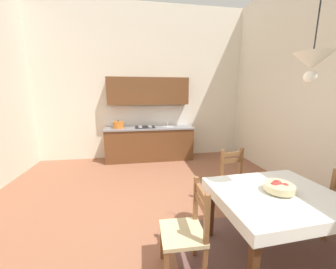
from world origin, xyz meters
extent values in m
cube|color=#935B42|center=(0.00, 0.00, -0.05)|extent=(6.18, 6.29, 0.10)
cube|color=silver|center=(0.00, 2.90, 2.04)|extent=(6.18, 0.12, 4.07)
cube|color=silver|center=(2.85, 0.00, 2.04)|extent=(0.12, 6.29, 4.07)
cube|color=brown|center=(1.24, -1.08, 0.00)|extent=(2.10, 1.60, 0.01)
cube|color=brown|center=(0.14, 2.53, 0.43)|extent=(2.31, 0.60, 0.86)
cube|color=gray|center=(0.14, 2.52, 0.88)|extent=(2.34, 0.63, 0.04)
cube|color=white|center=(0.14, 2.83, 1.18)|extent=(2.31, 0.01, 0.55)
cube|color=brown|center=(0.14, 2.66, 1.85)|extent=(2.13, 0.34, 0.70)
cube|color=black|center=(0.14, 2.26, 0.04)|extent=(2.27, 0.02, 0.09)
cylinder|color=silver|center=(0.66, 2.53, 0.90)|extent=(0.34, 0.34, 0.02)
cylinder|color=silver|center=(0.66, 2.67, 1.01)|extent=(0.02, 0.02, 0.22)
cube|color=black|center=(0.03, 2.53, 0.91)|extent=(0.52, 0.42, 0.01)
cylinder|color=silver|center=(-0.10, 2.43, 0.92)|extent=(0.11, 0.11, 0.01)
cylinder|color=silver|center=(0.16, 2.43, 0.92)|extent=(0.11, 0.11, 0.01)
cylinder|color=silver|center=(-0.10, 2.63, 0.92)|extent=(0.11, 0.11, 0.01)
cylinder|color=silver|center=(0.16, 2.63, 0.92)|extent=(0.11, 0.11, 0.01)
cylinder|color=orange|center=(-0.67, 2.51, 0.98)|extent=(0.28, 0.28, 0.15)
cylinder|color=orange|center=(-0.67, 2.51, 1.06)|extent=(0.29, 0.29, 0.02)
sphere|color=black|center=(-0.67, 2.51, 1.08)|extent=(0.04, 0.04, 0.04)
cube|color=#56331C|center=(1.24, -0.98, 0.74)|extent=(1.23, 1.02, 0.02)
cube|color=#56331C|center=(0.72, -1.43, 0.36)|extent=(0.07, 0.07, 0.73)
cube|color=#56331C|center=(0.68, -0.59, 0.36)|extent=(0.07, 0.07, 0.73)
cube|color=#56331C|center=(1.75, -0.53, 0.36)|extent=(0.07, 0.07, 0.73)
cube|color=white|center=(1.24, -0.98, 0.75)|extent=(1.30, 1.08, 0.00)
cube|color=white|center=(1.26, -1.50, 0.69)|extent=(1.25, 0.07, 0.12)
cube|color=white|center=(1.21, -0.47, 0.69)|extent=(1.25, 0.07, 0.12)
cube|color=white|center=(0.61, -1.01, 0.69)|extent=(0.05, 1.03, 0.12)
cube|color=white|center=(1.86, -0.95, 0.69)|extent=(0.05, 1.03, 0.12)
cube|color=brown|center=(2.04, -0.91, 0.46)|extent=(0.05, 0.05, 0.93)
cube|color=#D1BC89|center=(1.31, -0.10, 0.43)|extent=(0.48, 0.48, 0.04)
cube|color=brown|center=(1.52, -0.25, 0.21)|extent=(0.05, 0.05, 0.41)
cube|color=brown|center=(1.16, -0.31, 0.21)|extent=(0.05, 0.05, 0.41)
cube|color=brown|center=(1.46, 0.11, 0.46)|extent=(0.05, 0.05, 0.93)
cube|color=brown|center=(1.10, 0.05, 0.46)|extent=(0.05, 0.05, 0.93)
cube|color=brown|center=(1.28, 0.08, 0.84)|extent=(0.32, 0.08, 0.07)
cube|color=brown|center=(1.28, 0.08, 0.74)|extent=(0.32, 0.08, 0.07)
cube|color=#D1BC89|center=(0.21, -1.03, 0.43)|extent=(0.43, 0.43, 0.04)
cube|color=brown|center=(0.04, -0.84, 0.21)|extent=(0.05, 0.05, 0.41)
cube|color=brown|center=(0.39, -1.21, 0.46)|extent=(0.05, 0.05, 0.93)
cube|color=brown|center=(0.40, -0.85, 0.46)|extent=(0.05, 0.05, 0.93)
cube|color=brown|center=(0.39, -1.03, 0.84)|extent=(0.03, 0.32, 0.07)
cube|color=brown|center=(0.39, -1.03, 0.74)|extent=(0.03, 0.32, 0.07)
cylinder|color=beige|center=(1.26, -0.99, 0.77)|extent=(0.17, 0.16, 0.02)
cylinder|color=beige|center=(1.26, -0.99, 0.81)|extent=(0.30, 0.30, 0.07)
sphere|color=red|center=(1.21, -0.98, 0.82)|extent=(0.09, 0.09, 0.09)
sphere|color=red|center=(1.31, -1.01, 0.82)|extent=(0.08, 0.08, 0.08)
sphere|color=red|center=(1.26, -0.96, 0.83)|extent=(0.10, 0.10, 0.10)
cylinder|color=black|center=(1.37, -1.06, 2.39)|extent=(0.01, 0.01, 0.57)
cone|color=silver|center=(1.37, -1.06, 2.06)|extent=(0.32, 0.32, 0.14)
sphere|color=white|center=(1.37, -1.06, 1.92)|extent=(0.11, 0.11, 0.11)
camera|label=1|loc=(-0.20, -2.66, 1.77)|focal=20.87mm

